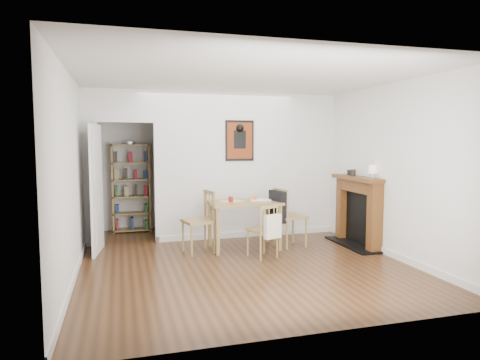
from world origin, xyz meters
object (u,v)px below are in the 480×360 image
object	(u,v)px
fireplace	(358,209)
red_glass	(231,199)
mantel_lamp	(373,170)
notebook	(261,200)
chair_front	(263,230)
ceramic_jar_b	(349,172)
bookshelf	(131,188)
ceramic_jar_a	(353,173)
chair_right	(289,216)
chair_left	(198,222)
dining_table	(244,207)
orange_fruit	(254,198)

from	to	relation	value
fireplace	red_glass	size ratio (longest dim) A/B	13.35
mantel_lamp	fireplace	bearing A→B (deg)	91.46
red_glass	notebook	world-z (taller)	red_glass
chair_front	fireplace	world-z (taller)	fireplace
chair_front	ceramic_jar_b	distance (m)	2.03
bookshelf	fireplace	size ratio (longest dim) A/B	1.36
mantel_lamp	ceramic_jar_a	size ratio (longest dim) A/B	1.99
chair_right	chair_front	xyz separation A→B (m)	(-0.63, -0.52, -0.09)
chair_left	dining_table	bearing A→B (deg)	4.10
chair_right	bookshelf	xyz separation A→B (m)	(-2.47, 1.92, 0.34)
dining_table	orange_fruit	bearing A→B (deg)	21.93
chair_right	fireplace	bearing A→B (deg)	-11.33
notebook	chair_front	bearing A→B (deg)	-105.88
dining_table	chair_left	world-z (taller)	chair_left
chair_right	ceramic_jar_b	distance (m)	1.34
chair_front	orange_fruit	distance (m)	0.79
red_glass	notebook	bearing A→B (deg)	9.79
chair_left	orange_fruit	bearing A→B (deg)	8.02
chair_front	orange_fruit	bearing A→B (deg)	83.22
chair_left	mantel_lamp	size ratio (longest dim) A/B	4.62
chair_front	mantel_lamp	distance (m)	2.00
chair_right	chair_front	size ratio (longest dim) A/B	1.20
red_glass	chair_right	bearing A→B (deg)	-1.32
chair_left	mantel_lamp	world-z (taller)	mantel_lamp
bookshelf	ceramic_jar_a	bearing A→B (deg)	-29.43
chair_front	mantel_lamp	bearing A→B (deg)	-2.67
ceramic_jar_a	orange_fruit	bearing A→B (deg)	171.39
chair_front	bookshelf	bearing A→B (deg)	127.01
chair_right	bookshelf	bearing A→B (deg)	142.19
bookshelf	orange_fruit	size ratio (longest dim) A/B	21.76
dining_table	red_glass	distance (m)	0.28
fireplace	ceramic_jar_a	world-z (taller)	ceramic_jar_a
orange_fruit	dining_table	bearing A→B (deg)	-158.07
chair_right	orange_fruit	xyz separation A→B (m)	(-0.55, 0.15, 0.31)
chair_left	fireplace	bearing A→B (deg)	-5.27
red_glass	mantel_lamp	xyz separation A→B (m)	(2.15, -0.63, 0.47)
notebook	chair_left	bearing A→B (deg)	-174.59
ceramic_jar_a	chair_front	bearing A→B (deg)	-166.40
orange_fruit	mantel_lamp	xyz separation A→B (m)	(1.71, -0.76, 0.48)
ceramic_jar_b	orange_fruit	bearing A→B (deg)	177.76
chair_right	mantel_lamp	bearing A→B (deg)	-27.60
ceramic_jar_a	chair_right	bearing A→B (deg)	174.77
bookshelf	mantel_lamp	bearing A→B (deg)	-34.80
fireplace	ceramic_jar_b	bearing A→B (deg)	91.74
chair_front	ceramic_jar_a	bearing A→B (deg)	13.60
chair_left	notebook	size ratio (longest dim) A/B	2.95
fireplace	ceramic_jar_b	xyz separation A→B (m)	(-0.01, 0.31, 0.59)
chair_left	red_glass	world-z (taller)	chair_left
fireplace	ceramic_jar_b	size ratio (longest dim) A/B	14.09
chair_left	orange_fruit	distance (m)	1.02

